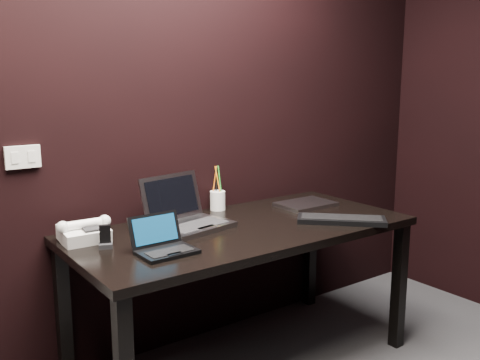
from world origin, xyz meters
TOP-DOWN VIEW (x-y plane):
  - wall_back at (0.00, 1.80)m, footprint 4.00×0.00m
  - wall_switch at (-0.62, 1.79)m, footprint 0.15×0.02m
  - desk at (0.30, 1.40)m, footprint 1.70×0.80m
  - netbook at (-0.21, 1.27)m, footprint 0.24×0.21m
  - silver_laptop at (0.07, 1.54)m, footprint 0.41×0.39m
  - ext_keyboard at (0.75, 1.16)m, footprint 0.42×0.42m
  - closed_laptop at (0.84, 1.52)m, footprint 0.32×0.23m
  - desk_phone at (-0.43, 1.61)m, footprint 0.25×0.19m
  - mobile_phone at (-0.38, 1.48)m, footprint 0.07×0.06m
  - pen_cup at (0.38, 1.75)m, footprint 0.09×0.09m

SIDE VIEW (x-z plane):
  - desk at x=0.30m, z-range 0.29..1.03m
  - closed_laptop at x=0.84m, z-range 0.74..0.76m
  - ext_keyboard at x=0.75m, z-range 0.74..0.77m
  - netbook at x=-0.21m, z-range 0.70..0.85m
  - mobile_phone at x=-0.38m, z-range 0.73..0.83m
  - desk_phone at x=-0.43m, z-range 0.72..0.84m
  - silver_laptop at x=0.07m, z-range 0.66..0.91m
  - pen_cup at x=0.38m, z-range 0.67..0.92m
  - wall_switch at x=-0.62m, z-range 1.07..1.17m
  - wall_back at x=0.00m, z-range -0.70..3.30m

